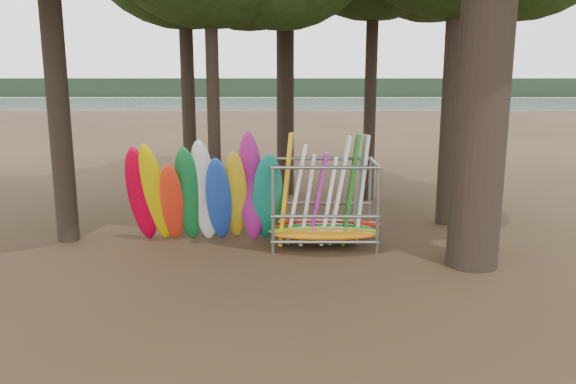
{
  "coord_description": "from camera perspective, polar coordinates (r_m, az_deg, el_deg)",
  "views": [
    {
      "loc": [
        0.43,
        -12.53,
        4.29
      ],
      "look_at": [
        0.36,
        1.5,
        1.4
      ],
      "focal_mm": 35.0,
      "sensor_mm": 36.0,
      "label": 1
    }
  ],
  "objects": [
    {
      "name": "kayak_row",
      "position": [
        14.47,
        -8.51,
        -0.37
      ],
      "size": [
        4.14,
        2.1,
        3.13
      ],
      "color": "#C10022",
      "rests_on": "ground"
    },
    {
      "name": "ground",
      "position": [
        13.25,
        -1.59,
        -7.25
      ],
      "size": [
        120.0,
        120.0,
        0.0
      ],
      "primitive_type": "plane",
      "color": "#47331E",
      "rests_on": "ground"
    },
    {
      "name": "storage_rack",
      "position": [
        14.43,
        3.65,
        -1.42
      ],
      "size": [
        3.2,
        1.61,
        2.92
      ],
      "color": "gray",
      "rests_on": "ground"
    },
    {
      "name": "lake",
      "position": [
        72.66,
        -0.04,
        8.24
      ],
      "size": [
        160.0,
        160.0,
        0.0
      ],
      "primitive_type": "plane",
      "color": "gray",
      "rests_on": "ground"
    },
    {
      "name": "far_shore",
      "position": [
        122.55,
        0.1,
        10.55
      ],
      "size": [
        160.0,
        4.0,
        4.0
      ],
      "primitive_type": "cube",
      "color": "black",
      "rests_on": "ground"
    }
  ]
}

